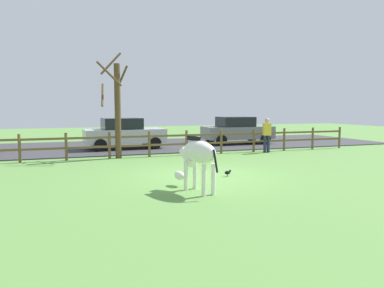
{
  "coord_description": "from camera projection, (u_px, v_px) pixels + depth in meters",
  "views": [
    {
      "loc": [
        -4.21,
        -10.38,
        2.13
      ],
      "look_at": [
        -0.25,
        0.75,
        0.94
      ],
      "focal_mm": 33.83,
      "sensor_mm": 36.0,
      "label": 1
    }
  ],
  "objects": [
    {
      "name": "paddock_fence",
      "position": [
        149.0,
        142.0,
        15.73
      ],
      "size": [
        20.68,
        0.11,
        1.12
      ],
      "color": "brown",
      "rests_on": "ground_plane"
    },
    {
      "name": "ground_plane",
      "position": [
        208.0,
        176.0,
        11.35
      ],
      "size": [
        60.0,
        60.0,
        0.0
      ],
      "primitive_type": "plane",
      "color": "#5B8C42"
    },
    {
      "name": "parked_car_silver",
      "position": [
        124.0,
        133.0,
        18.4
      ],
      "size": [
        4.08,
        2.03,
        1.56
      ],
      "color": "#B7BABF",
      "rests_on": "parking_asphalt"
    },
    {
      "name": "zebra",
      "position": [
        197.0,
        156.0,
        9.11
      ],
      "size": [
        0.77,
        1.9,
        1.41
      ],
      "color": "white",
      "rests_on": "ground_plane"
    },
    {
      "name": "crow_on_grass",
      "position": [
        228.0,
        172.0,
        11.23
      ],
      "size": [
        0.21,
        0.1,
        0.2
      ],
      "color": "black",
      "rests_on": "ground_plane"
    },
    {
      "name": "visitor_near_fence",
      "position": [
        267.0,
        134.0,
        17.13
      ],
      "size": [
        0.38,
        0.26,
        1.64
      ],
      "color": "#232847",
      "rests_on": "ground_plane"
    },
    {
      "name": "parking_asphalt",
      "position": [
        145.0,
        146.0,
        20.07
      ],
      "size": [
        28.0,
        7.4,
        0.05
      ],
      "primitive_type": "cube",
      "color": "#38383D",
      "rests_on": "ground_plane"
    },
    {
      "name": "bare_tree",
      "position": [
        117.0,
        107.0,
        15.1
      ],
      "size": [
        1.31,
        1.56,
        4.5
      ],
      "color": "#513A23",
      "rests_on": "ground_plane"
    },
    {
      "name": "parked_car_grey",
      "position": [
        237.0,
        130.0,
        20.88
      ],
      "size": [
        4.05,
        1.99,
        1.56
      ],
      "color": "slate",
      "rests_on": "parking_asphalt"
    }
  ]
}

